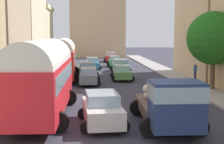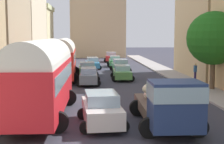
# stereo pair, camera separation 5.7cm
# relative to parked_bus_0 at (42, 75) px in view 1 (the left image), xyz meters

# --- Properties ---
(ground_plane) EXTENTS (154.00, 154.00, 0.00)m
(ground_plane) POSITION_rel_parked_bus_0_xyz_m (4.56, 14.86, -2.34)
(ground_plane) COLOR #353540
(sidewalk_left) EXTENTS (2.50, 70.00, 0.14)m
(sidewalk_left) POSITION_rel_parked_bus_0_xyz_m (-2.69, 14.86, -2.27)
(sidewalk_left) COLOR #A7A2A2
(sidewalk_left) RESTS_ON ground
(sidewalk_right) EXTENTS (2.50, 70.00, 0.14)m
(sidewalk_right) POSITION_rel_parked_bus_0_xyz_m (11.81, 14.86, -2.27)
(sidewalk_right) COLOR #9C9696
(sidewalk_right) RESTS_ON ground
(building_left_3) EXTENTS (6.23, 14.60, 14.30)m
(building_left_3) POSITION_rel_parked_bus_0_xyz_m (-6.77, 29.03, 4.84)
(building_left_3) COLOR beige
(building_left_3) RESTS_ON ground
(building_left_4) EXTENTS (5.85, 10.40, 9.40)m
(building_left_4) POSITION_rel_parked_bus_0_xyz_m (-6.60, 41.74, 2.40)
(building_left_4) COLOR beige
(building_left_4) RESTS_ON ground
(building_right_2) EXTENTS (4.69, 11.14, 13.80)m
(building_right_2) POSITION_rel_parked_bus_0_xyz_m (15.41, 16.40, 4.56)
(building_right_2) COLOR tan
(building_right_2) RESTS_ON ground
(distant_church) EXTENTS (10.48, 6.27, 21.96)m
(distant_church) POSITION_rel_parked_bus_0_xyz_m (4.56, 47.44, 5.45)
(distant_church) COLOR tan
(distant_church) RESTS_ON ground
(parked_bus_0) EXTENTS (3.54, 9.69, 4.24)m
(parked_bus_0) POSITION_rel_parked_bus_0_xyz_m (0.00, 0.00, 0.00)
(parked_bus_0) COLOR red
(parked_bus_0) RESTS_ON ground
(parked_bus_1) EXTENTS (3.29, 9.87, 4.08)m
(parked_bus_1) POSITION_rel_parked_bus_0_xyz_m (0.08, 15.08, -0.06)
(parked_bus_1) COLOR red
(parked_bus_1) RESTS_ON ground
(cargo_truck_0) EXTENTS (3.19, 6.70, 2.54)m
(cargo_truck_0) POSITION_rel_parked_bus_0_xyz_m (6.25, -3.06, -1.05)
(cargo_truck_0) COLOR navy
(cargo_truck_0) RESTS_ON ground
(car_0) EXTENTS (2.29, 4.30, 1.47)m
(car_0) POSITION_rel_parked_bus_0_xyz_m (5.89, 14.41, -1.59)
(car_0) COLOR #56974A
(car_0) RESTS_ON ground
(car_1) EXTENTS (2.39, 4.41, 1.52)m
(car_1) POSITION_rel_parked_bus_0_xyz_m (6.40, 21.36, -1.57)
(car_1) COLOR #449251
(car_1) RESTS_ON ground
(car_2) EXTENTS (2.23, 3.71, 1.48)m
(car_2) POSITION_rel_parked_bus_0_xyz_m (6.28, 27.84, -1.59)
(car_2) COLOR #428E4F
(car_2) RESTS_ON ground
(car_3) EXTENTS (2.48, 3.89, 1.61)m
(car_3) POSITION_rel_parked_bus_0_xyz_m (6.32, 35.59, -1.54)
(car_3) COLOR red
(car_3) RESTS_ON ground
(car_4) EXTENTS (2.50, 4.34, 1.67)m
(car_4) POSITION_rel_parked_bus_0_xyz_m (3.16, -1.94, -1.50)
(car_4) COLOR silver
(car_4) RESTS_ON ground
(car_5) EXTENTS (2.16, 4.25, 1.52)m
(car_5) POSITION_rel_parked_bus_0_xyz_m (2.58, 11.65, -1.57)
(car_5) COLOR gray
(car_5) RESTS_ON ground
(car_6) EXTENTS (2.39, 3.91, 1.49)m
(car_6) POSITION_rel_parked_bus_0_xyz_m (2.45, 18.00, -1.58)
(car_6) COLOR #438C4C
(car_6) RESTS_ON ground
(car_7) EXTENTS (2.32, 4.29, 1.53)m
(car_7) POSITION_rel_parked_bus_0_xyz_m (3.12, 24.87, -1.58)
(car_7) COLOR #398EC6
(car_7) RESTS_ON ground
(pedestrian_1) EXTENTS (0.42, 0.42, 1.85)m
(pedestrian_1) POSITION_rel_parked_bus_0_xyz_m (12.44, 11.85, -1.27)
(pedestrian_1) COLOR #271F4E
(pedestrian_1) RESTS_ON ground
(roadside_tree_2) EXTENTS (4.25, 4.25, 6.33)m
(roadside_tree_2) POSITION_rel_parked_bus_0_xyz_m (12.46, 7.67, 1.85)
(roadside_tree_2) COLOR brown
(roadside_tree_2) RESTS_ON ground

